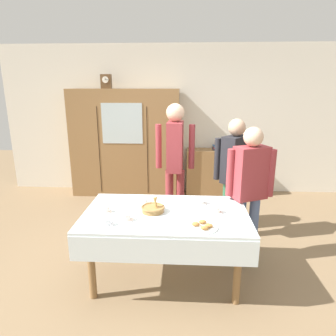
{
  "coord_description": "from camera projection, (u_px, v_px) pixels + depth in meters",
  "views": [
    {
      "loc": [
        0.18,
        -2.95,
        1.98
      ],
      "look_at": [
        0.0,
        0.2,
        1.1
      ],
      "focal_mm": 31.84,
      "sensor_mm": 36.0,
      "label": 1
    }
  ],
  "objects": [
    {
      "name": "tea_cup_near_right",
      "position": [
        107.0,
        222.0,
        2.7
      ],
      "size": [
        0.13,
        0.13,
        0.06
      ],
      "color": "white",
      "rests_on": "dining_table"
    },
    {
      "name": "bread_basket",
      "position": [
        153.0,
        209.0,
        2.99
      ],
      "size": [
        0.24,
        0.24,
        0.16
      ],
      "color": "#9E7542",
      "rests_on": "dining_table"
    },
    {
      "name": "spoon_far_right",
      "position": [
        134.0,
        199.0,
        3.31
      ],
      "size": [
        0.12,
        0.02,
        0.01
      ],
      "color": "silver",
      "rests_on": "dining_table"
    },
    {
      "name": "spoon_near_left",
      "position": [
        186.0,
        202.0,
        3.24
      ],
      "size": [
        0.12,
        0.02,
        0.01
      ],
      "color": "silver",
      "rests_on": "dining_table"
    },
    {
      "name": "person_behind_table_right",
      "position": [
        234.0,
        168.0,
        3.79
      ],
      "size": [
        0.52,
        0.4,
        1.59
      ],
      "color": "#33704C",
      "rests_on": "ground"
    },
    {
      "name": "tea_cup_mid_right",
      "position": [
        127.0,
        218.0,
        2.8
      ],
      "size": [
        0.13,
        0.13,
        0.06
      ],
      "color": "white",
      "rests_on": "dining_table"
    },
    {
      "name": "person_beside_shelf",
      "position": [
        250.0,
        183.0,
        3.26
      ],
      "size": [
        0.52,
        0.33,
        1.56
      ],
      "color": "slate",
      "rests_on": "ground"
    },
    {
      "name": "tea_cup_far_right",
      "position": [
        216.0,
        210.0,
        2.96
      ],
      "size": [
        0.13,
        0.13,
        0.06
      ],
      "color": "white",
      "rests_on": "dining_table"
    },
    {
      "name": "back_wall",
      "position": [
        175.0,
        120.0,
        5.57
      ],
      "size": [
        6.4,
        0.1,
        2.7
      ],
      "primitive_type": "cube",
      "color": "silver",
      "rests_on": "ground"
    },
    {
      "name": "tea_cup_front_edge",
      "position": [
        105.0,
        210.0,
        2.98
      ],
      "size": [
        0.13,
        0.13,
        0.06
      ],
      "color": "white",
      "rests_on": "dining_table"
    },
    {
      "name": "book_stack",
      "position": [
        217.0,
        148.0,
        5.41
      ],
      "size": [
        0.15,
        0.23,
        0.07
      ],
      "color": "#2D5184",
      "rests_on": "bookshelf_low"
    },
    {
      "name": "person_by_cabinet",
      "position": [
        175.0,
        155.0,
        3.98
      ],
      "size": [
        0.52,
        0.37,
        1.76
      ],
      "color": "#933338",
      "rests_on": "ground"
    },
    {
      "name": "mantel_clock",
      "position": [
        106.0,
        81.0,
        5.16
      ],
      "size": [
        0.18,
        0.11,
        0.24
      ],
      "color": "brown",
      "rests_on": "wall_cabinet"
    },
    {
      "name": "bookshelf_low",
      "position": [
        216.0,
        172.0,
        5.54
      ],
      "size": [
        1.09,
        0.35,
        0.85
      ],
      "color": "olive",
      "rests_on": "ground"
    },
    {
      "name": "wall_cabinet",
      "position": [
        125.0,
        143.0,
        5.43
      ],
      "size": [
        1.95,
        0.46,
        1.93
      ],
      "color": "olive",
      "rests_on": "ground"
    },
    {
      "name": "tea_cup_back_edge",
      "position": [
        146.0,
        202.0,
        3.18
      ],
      "size": [
        0.13,
        0.13,
        0.06
      ],
      "color": "white",
      "rests_on": "dining_table"
    },
    {
      "name": "tea_cup_far_left",
      "position": [
        201.0,
        201.0,
        3.19
      ],
      "size": [
        0.13,
        0.13,
        0.06
      ],
      "color": "white",
      "rests_on": "dining_table"
    },
    {
      "name": "spoon_center",
      "position": [
        119.0,
        206.0,
        3.12
      ],
      "size": [
        0.12,
        0.02,
        0.01
      ],
      "color": "silver",
      "rests_on": "dining_table"
    },
    {
      "name": "dining_table",
      "position": [
        166.0,
        223.0,
        2.98
      ],
      "size": [
        1.64,
        0.98,
        0.75
      ],
      "color": "olive",
      "rests_on": "ground"
    },
    {
      "name": "ground_plane",
      "position": [
        167.0,
        266.0,
        3.38
      ],
      "size": [
        12.0,
        12.0,
        0.0
      ],
      "primitive_type": "plane",
      "color": "#846B4C",
      "rests_on": "ground"
    },
    {
      "name": "pastry_plate",
      "position": [
        202.0,
        226.0,
        2.66
      ],
      "size": [
        0.28,
        0.28,
        0.05
      ],
      "color": "white",
      "rests_on": "dining_table"
    }
  ]
}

